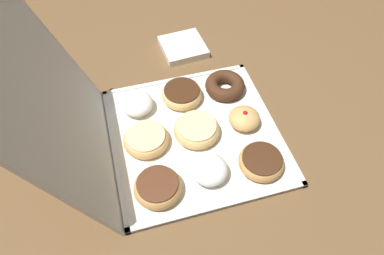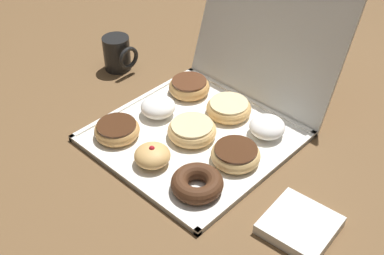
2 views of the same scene
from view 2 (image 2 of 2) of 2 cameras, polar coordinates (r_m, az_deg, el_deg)
ground_plane at (r=1.21m, az=0.18°, el=-1.30°), size 3.00×3.00×0.00m
donut_box at (r=1.21m, az=0.18°, el=-1.10°), size 0.44×0.44×0.01m
box_lid_open at (r=1.29m, az=9.29°, el=12.16°), size 0.44×0.14×0.43m
chocolate_frosted_donut_0 at (r=1.21m, az=-8.78°, el=-0.26°), size 0.11×0.11×0.04m
jelly_filled_donut_1 at (r=1.12m, az=-4.81°, el=-3.18°), size 0.08×0.08×0.05m
chocolate_cake_ring_donut_2 at (r=1.06m, az=0.61°, el=-6.54°), size 0.12×0.12×0.04m
powdered_filled_donut_3 at (r=1.26m, az=-4.05°, el=2.40°), size 0.09×0.09×0.05m
glazed_ring_donut_4 at (r=1.19m, az=-0.04°, el=-0.28°), size 0.12×0.12×0.04m
chocolate_frosted_donut_5 at (r=1.13m, az=5.07°, el=-3.20°), size 0.12×0.12×0.04m
chocolate_frosted_donut_6 at (r=1.34m, az=-0.32°, el=4.83°), size 0.11×0.11×0.04m
glazed_ring_donut_7 at (r=1.27m, az=4.33°, el=2.30°), size 0.12×0.12×0.04m
powdered_filled_donut_8 at (r=1.21m, az=8.79°, el=0.09°), size 0.09×0.09×0.05m
coffee_mug at (r=1.47m, az=-8.69°, el=8.61°), size 0.10×0.08×0.10m
napkin_stack at (r=1.02m, az=12.49°, el=-11.10°), size 0.15×0.15×0.02m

